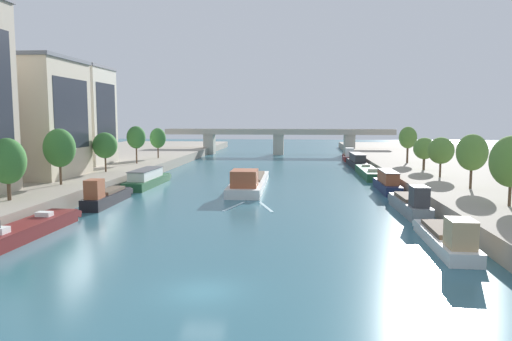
% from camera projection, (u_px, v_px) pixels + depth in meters
% --- Properties ---
extents(ground_plane, '(400.00, 400.00, 0.00)m').
position_uv_depth(ground_plane, '(203.00, 292.00, 27.69)').
color(ground_plane, '#336675').
extents(quay_left, '(36.00, 170.00, 1.79)m').
position_uv_depth(quay_left, '(57.00, 169.00, 85.29)').
color(quay_left, gray).
rests_on(quay_left, ground).
extents(quay_right, '(36.00, 170.00, 1.79)m').
position_uv_depth(quay_right, '(493.00, 174.00, 78.83)').
color(quay_right, gray).
rests_on(quay_right, ground).
extents(barge_midriver, '(4.72, 22.68, 3.32)m').
position_uv_depth(barge_midriver, '(249.00, 182.00, 68.24)').
color(barge_midriver, silver).
rests_on(barge_midriver, ground).
extents(wake_behind_barge, '(5.60, 5.91, 0.03)m').
position_uv_depth(wake_behind_barge, '(250.00, 207.00, 54.22)').
color(wake_behind_barge, '#A5D1DB').
rests_on(wake_behind_barge, ground).
extents(moored_boat_left_lone, '(2.98, 14.06, 2.30)m').
position_uv_depth(moored_boat_left_lone, '(28.00, 229.00, 40.59)').
color(moored_boat_left_lone, maroon).
rests_on(moored_boat_left_lone, ground).
extents(moored_boat_left_downstream, '(2.30, 11.55, 3.34)m').
position_uv_depth(moored_boat_left_downstream, '(106.00, 196.00, 55.49)').
color(moored_boat_left_downstream, black).
rests_on(moored_boat_left_downstream, ground).
extents(moored_boat_left_upstream, '(3.22, 14.61, 2.55)m').
position_uv_depth(moored_boat_left_upstream, '(147.00, 179.00, 70.82)').
color(moored_boat_left_upstream, '#235633').
rests_on(moored_boat_left_upstream, ground).
extents(moored_boat_right_midway, '(2.68, 12.24, 2.98)m').
position_uv_depth(moored_boat_right_midway, '(447.00, 237.00, 36.81)').
color(moored_boat_right_midway, silver).
rests_on(moored_boat_right_midway, ground).
extents(moored_boat_right_lone, '(2.34, 11.69, 3.34)m').
position_uv_depth(moored_boat_right_lone, '(410.00, 204.00, 50.40)').
color(moored_boat_right_lone, gray).
rests_on(moored_boat_right_lone, ground).
extents(moored_boat_right_near, '(2.21, 11.65, 2.89)m').
position_uv_depth(moored_boat_right_near, '(387.00, 183.00, 65.55)').
color(moored_boat_right_near, '#1E284C').
rests_on(moored_boat_right_near, ground).
extents(moored_boat_right_downstream, '(2.79, 16.95, 2.46)m').
position_uv_depth(moored_boat_right_downstream, '(369.00, 172.00, 82.34)').
color(moored_boat_right_downstream, '#235633').
rests_on(moored_boat_right_downstream, ground).
extents(moored_boat_right_far, '(2.92, 15.42, 2.81)m').
position_uv_depth(moored_boat_right_far, '(357.00, 161.00, 98.49)').
color(moored_boat_right_far, black).
rests_on(moored_boat_right_far, ground).
extents(moored_boat_right_second, '(2.85, 12.17, 3.16)m').
position_uv_depth(moored_boat_right_second, '(348.00, 156.00, 113.47)').
color(moored_boat_right_second, maroon).
rests_on(moored_boat_right_second, ground).
extents(tree_left_end_of_row, '(3.55, 3.55, 6.20)m').
position_uv_depth(tree_left_end_of_row, '(7.00, 161.00, 47.61)').
color(tree_left_end_of_row, brown).
rests_on(tree_left_end_of_row, quay_left).
extents(tree_left_by_lamp, '(3.80, 3.80, 6.88)m').
position_uv_depth(tree_left_by_lamp, '(59.00, 148.00, 58.80)').
color(tree_left_by_lamp, brown).
rests_on(tree_left_by_lamp, quay_left).
extents(tree_left_past_mid, '(3.66, 3.66, 5.99)m').
position_uv_depth(tree_left_past_mid, '(105.00, 145.00, 72.89)').
color(tree_left_past_mid, brown).
rests_on(tree_left_past_mid, quay_left).
extents(tree_left_midway, '(3.34, 3.34, 6.71)m').
position_uv_depth(tree_left_midway, '(136.00, 137.00, 86.56)').
color(tree_left_midway, brown).
rests_on(tree_left_midway, quay_left).
extents(tree_left_second, '(3.23, 3.23, 6.12)m').
position_uv_depth(tree_left_second, '(158.00, 138.00, 98.15)').
color(tree_left_second, brown).
rests_on(tree_left_second, quay_left).
extents(tree_right_by_lamp, '(3.88, 3.88, 6.57)m').
position_uv_depth(tree_right_by_lamp, '(512.00, 162.00, 44.33)').
color(tree_right_by_lamp, brown).
rests_on(tree_right_by_lamp, quay_right).
extents(tree_right_far, '(3.49, 3.49, 6.34)m').
position_uv_depth(tree_right_far, '(472.00, 152.00, 55.48)').
color(tree_right_far, brown).
rests_on(tree_right_far, quay_right).
extents(tree_right_second, '(3.53, 3.53, 5.53)m').
position_uv_depth(tree_right_second, '(441.00, 151.00, 66.60)').
color(tree_right_second, brown).
rests_on(tree_right_second, quay_right).
extents(tree_right_midway, '(3.39, 3.39, 5.10)m').
position_uv_depth(tree_right_midway, '(424.00, 149.00, 75.93)').
color(tree_right_midway, brown).
rests_on(tree_right_midway, quay_right).
extents(tree_right_end_of_row, '(3.21, 3.21, 6.61)m').
position_uv_depth(tree_right_end_of_row, '(408.00, 138.00, 87.44)').
color(tree_right_end_of_row, brown).
rests_on(tree_right_end_of_row, quay_right).
extents(building_left_corner, '(16.00, 12.78, 16.40)m').
position_uv_depth(building_left_corner, '(18.00, 118.00, 66.70)').
color(building_left_corner, beige).
rests_on(building_left_corner, quay_left).
extents(building_left_tall, '(10.76, 10.50, 17.13)m').
position_uv_depth(building_left_tall, '(78.00, 116.00, 84.67)').
color(building_left_tall, beige).
rests_on(building_left_tall, quay_left).
extents(bridge_far, '(62.31, 4.40, 6.97)m').
position_uv_depth(bridge_far, '(279.00, 138.00, 131.77)').
color(bridge_far, '#ADA899').
rests_on(bridge_far, ground).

